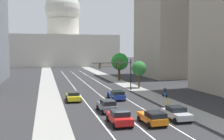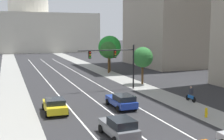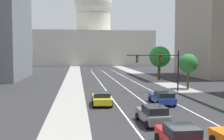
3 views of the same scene
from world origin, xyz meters
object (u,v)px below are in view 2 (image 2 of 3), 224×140
object	(u,v)px
car_blue	(122,101)
street_tree_far_right	(143,57)
fire_hydrant	(206,112)
street_tree_mid_right	(109,49)
cyclist	(191,94)
street_tree_near_right	(110,47)
capitol_building	(29,21)
car_yellow	(55,105)
car_gray	(119,127)
traffic_signal_mast	(116,58)

from	to	relation	value
car_blue	street_tree_far_right	distance (m)	14.53
fire_hydrant	street_tree_mid_right	bearing A→B (deg)	87.64
cyclist	street_tree_near_right	world-z (taller)	street_tree_near_right
capitol_building	street_tree_far_right	world-z (taller)	capitol_building
capitol_building	fire_hydrant	size ratio (longest dim) A/B	55.90
car_yellow	street_tree_near_right	xyz separation A→B (m)	(14.63, 25.32, 4.07)
street_tree_near_right	cyclist	bearing A→B (deg)	-89.08
car_gray	fire_hydrant	xyz separation A→B (m)	(9.37, 2.13, -0.35)
car_gray	car_blue	bearing A→B (deg)	-25.77
street_tree_near_right	street_tree_far_right	world-z (taller)	street_tree_near_right
capitol_building	car_gray	world-z (taller)	capitol_building
car_blue	street_tree_mid_right	xyz separation A→B (m)	(7.26, 24.65, 3.74)
fire_hydrant	street_tree_near_right	world-z (taller)	street_tree_near_right
traffic_signal_mast	cyclist	distance (m)	11.18
traffic_signal_mast	street_tree_mid_right	world-z (taller)	street_tree_mid_right
fire_hydrant	street_tree_far_right	bearing A→B (deg)	83.34
street_tree_near_right	capitol_building	bearing A→B (deg)	97.76
capitol_building	cyclist	xyz separation A→B (m)	(9.98, -96.11, -11.14)
traffic_signal_mast	street_tree_far_right	xyz separation A→B (m)	(5.23, 2.65, -0.22)
capitol_building	street_tree_mid_right	bearing A→B (deg)	-82.85
car_gray	cyclist	world-z (taller)	cyclist
car_blue	fire_hydrant	size ratio (longest dim) A/B	5.02
fire_hydrant	street_tree_near_right	xyz separation A→B (m)	(1.87, 31.49, 4.37)
traffic_signal_mast	fire_hydrant	world-z (taller)	traffic_signal_mast
fire_hydrant	cyclist	world-z (taller)	cyclist
street_tree_near_right	street_tree_mid_right	bearing A→B (deg)	-119.16
car_gray	cyclist	bearing A→B (deg)	-59.04
capitol_building	car_yellow	size ratio (longest dim) A/B	11.68
car_yellow	cyclist	distance (m)	15.06
car_yellow	street_tree_far_right	distance (m)	18.85
street_tree_far_right	street_tree_mid_right	xyz separation A→B (m)	(-0.78, 12.99, 0.49)
car_yellow	street_tree_near_right	size ratio (longest dim) A/B	0.62
car_yellow	fire_hydrant	xyz separation A→B (m)	(12.76, -6.16, -0.30)
cyclist	street_tree_mid_right	distance (m)	25.06
cyclist	car_blue	bearing A→B (deg)	85.99
capitol_building	car_yellow	world-z (taller)	capitol_building
capitol_building	street_tree_near_right	world-z (taller)	capitol_building
street_tree_mid_right	fire_hydrant	bearing A→B (deg)	-92.36
car_yellow	cyclist	world-z (taller)	cyclist
cyclist	street_tree_near_right	distance (m)	26.20
car_blue	street_tree_far_right	bearing A→B (deg)	-35.11
capitol_building	street_tree_mid_right	xyz separation A→B (m)	(8.95, -71.33, -7.48)
capitol_building	street_tree_far_right	xyz separation A→B (m)	(9.72, -84.32, -7.96)
fire_hydrant	street_tree_far_right	world-z (taller)	street_tree_far_right
car_blue	traffic_signal_mast	size ratio (longest dim) A/B	0.58
car_gray	traffic_signal_mast	xyz separation A→B (m)	(6.18, 16.86, 3.43)
car_gray	street_tree_far_right	distance (m)	22.82
fire_hydrant	street_tree_near_right	size ratio (longest dim) A/B	0.13
traffic_signal_mast	car_yellow	bearing A→B (deg)	-138.13
capitol_building	car_blue	xyz separation A→B (m)	(1.69, -95.98, -11.22)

